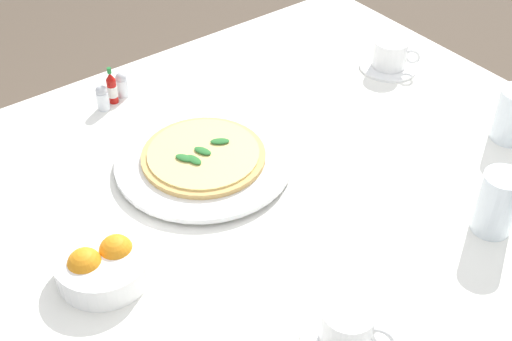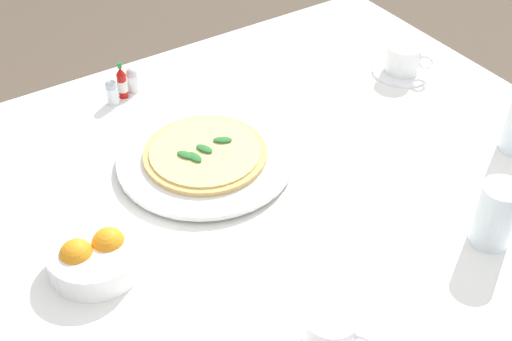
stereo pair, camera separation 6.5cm
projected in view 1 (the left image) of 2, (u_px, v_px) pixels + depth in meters
The scene contains 10 objects.
dining_table at pixel (307, 241), 1.29m from camera, with size 1.17×1.17×0.73m.
pizza_plate at pixel (204, 161), 1.26m from camera, with size 0.33×0.33×0.02m.
pizza at pixel (203, 155), 1.25m from camera, with size 0.23×0.23×0.02m.
coffee_cup_near_left at pixel (390, 56), 1.52m from camera, with size 0.13×0.13×0.07m.
coffee_cup_far_left at pixel (348, 328), 0.95m from camera, with size 0.13×0.13×0.07m.
water_glass_back_corner at pixel (496, 206), 1.11m from camera, with size 0.07×0.07×0.11m.
citrus_bowl at pixel (103, 263), 1.05m from camera, with size 0.15×0.15×0.06m.
hot_sauce_bottle at pixel (112, 88), 1.41m from camera, with size 0.02×0.02×0.08m.
salt_shaker at pixel (103, 99), 1.40m from camera, with size 0.03×0.03×0.06m.
pepper_shaker at pixel (122, 85), 1.43m from camera, with size 0.03×0.03×0.06m.
Camera 1 is at (0.62, 0.66, 1.54)m, focal length 47.63 mm.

